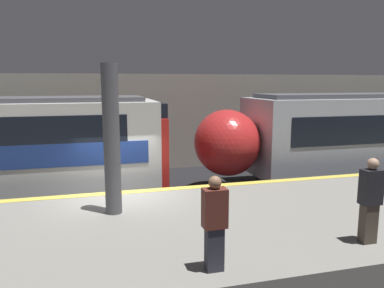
% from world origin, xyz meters
% --- Properties ---
extents(ground_plane, '(120.00, 120.00, 0.00)m').
position_xyz_m(ground_plane, '(0.00, 0.00, 0.00)').
color(ground_plane, black).
extents(platform, '(40.00, 5.38, 1.15)m').
position_xyz_m(platform, '(0.00, -2.69, 0.57)').
color(platform, gray).
rests_on(platform, ground).
extents(station_rear_barrier, '(50.00, 0.15, 4.49)m').
position_xyz_m(station_rear_barrier, '(0.00, 7.26, 2.25)').
color(station_rear_barrier, '#B2AD9E').
rests_on(station_rear_barrier, ground).
extents(support_pillar_near, '(0.37, 0.37, 3.40)m').
position_xyz_m(support_pillar_near, '(-0.29, -1.71, 2.84)').
color(support_pillar_near, '#56565B').
rests_on(support_pillar_near, platform).
extents(person_waiting, '(0.38, 0.24, 1.62)m').
position_xyz_m(person_waiting, '(4.23, -4.60, 1.99)').
color(person_waiting, '#473D33').
rests_on(person_waiting, platform).
extents(person_walking, '(0.38, 0.24, 1.56)m').
position_xyz_m(person_walking, '(1.11, -4.85, 1.95)').
color(person_walking, '#2D2D38').
rests_on(person_walking, platform).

